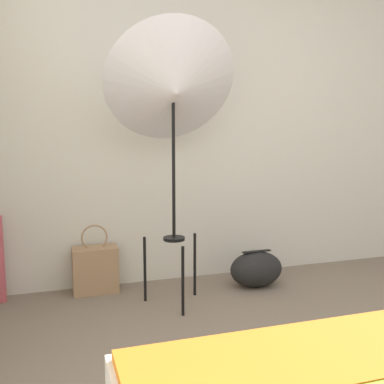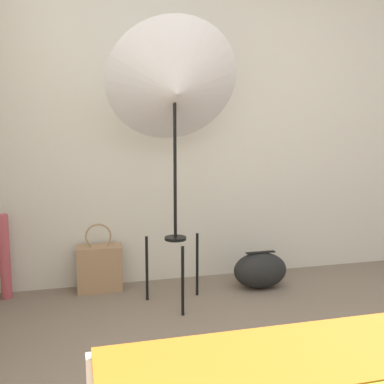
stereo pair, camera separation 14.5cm
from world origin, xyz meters
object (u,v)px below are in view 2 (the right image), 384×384
paper_roll (5,257)px  duffel_bag (260,270)px  tote_bag (99,268)px  photo_umbrella (175,89)px

paper_roll → duffel_bag: bearing=-7.9°
tote_bag → paper_roll: paper_roll is taller
tote_bag → paper_roll: size_ratio=0.84×
tote_bag → duffel_bag: size_ratio=1.23×
photo_umbrella → paper_roll: size_ratio=3.11×
photo_umbrella → duffel_bag: 1.49m
photo_umbrella → paper_roll: (-1.15, 0.39, -1.15)m
duffel_bag → paper_roll: (-1.84, 0.26, 0.17)m
photo_umbrella → tote_bag: bearing=142.3°
photo_umbrella → duffel_bag: (0.69, 0.14, -1.32)m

